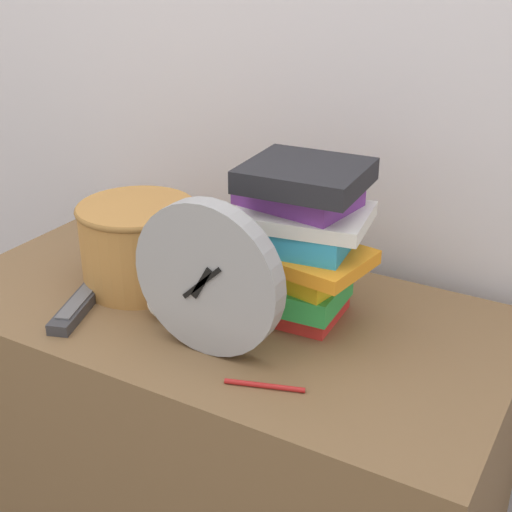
{
  "coord_description": "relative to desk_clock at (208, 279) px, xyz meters",
  "views": [
    {
      "loc": [
        0.62,
        -0.68,
        1.37
      ],
      "look_at": [
        0.1,
        0.23,
        0.88
      ],
      "focal_mm": 50.0,
      "sensor_mm": 36.0,
      "label": 1
    }
  ],
  "objects": [
    {
      "name": "desk_clock",
      "position": [
        0.0,
        0.0,
        0.0
      ],
      "size": [
        0.26,
        0.04,
        0.26
      ],
      "color": "#99999E",
      "rests_on": "desk"
    },
    {
      "name": "tv_remote",
      "position": [
        -0.27,
        -0.01,
        -0.12
      ],
      "size": [
        0.1,
        0.19,
        0.02
      ],
      "color": "#333338",
      "rests_on": "desk"
    },
    {
      "name": "crumpled_paper_ball",
      "position": [
        -0.13,
        0.05,
        -0.1
      ],
      "size": [
        0.06,
        0.06,
        0.06
      ],
      "color": "white",
      "rests_on": "desk"
    },
    {
      "name": "book_stack",
      "position": [
        0.07,
        0.17,
        0.02
      ],
      "size": [
        0.24,
        0.21,
        0.28
      ],
      "color": "red",
      "rests_on": "desk"
    },
    {
      "name": "desk",
      "position": [
        -0.06,
        0.13,
        -0.5
      ],
      "size": [
        1.04,
        0.53,
        0.74
      ],
      "color": "brown",
      "rests_on": "ground_plane"
    },
    {
      "name": "pen",
      "position": [
        0.13,
        -0.05,
        -0.12
      ],
      "size": [
        0.12,
        0.05,
        0.01
      ],
      "color": "#B21E1E",
      "rests_on": "desk"
    },
    {
      "name": "basket",
      "position": [
        -0.24,
        0.13,
        -0.04
      ],
      "size": [
        0.22,
        0.22,
        0.16
      ],
      "color": "#B27A3D",
      "rests_on": "desk"
    },
    {
      "name": "wall_back",
      "position": [
        -0.06,
        0.46,
        0.33
      ],
      "size": [
        6.0,
        0.04,
        2.4
      ],
      "color": "silver",
      "rests_on": "ground_plane"
    }
  ]
}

